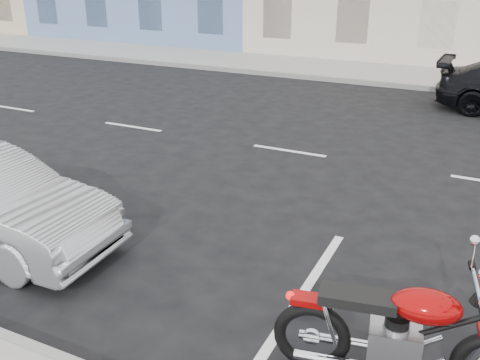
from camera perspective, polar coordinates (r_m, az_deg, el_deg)
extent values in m
plane|color=black|center=(10.76, 15.26, 1.47)|extent=(120.00, 120.00, 0.00)
cube|color=gray|center=(20.14, 6.15, 11.96)|extent=(80.00, 3.40, 0.15)
cube|color=gray|center=(18.58, 4.32, 11.15)|extent=(80.00, 0.12, 0.16)
torus|color=black|center=(5.38, 16.87, -17.29)|extent=(0.75, 0.25, 0.74)
cube|color=#8F0505|center=(5.13, 16.89, -13.69)|extent=(0.36, 0.24, 0.07)
cube|color=black|center=(5.12, 21.97, -13.16)|extent=(0.73, 0.41, 0.10)
cylinder|color=silver|center=(5.61, 20.87, -17.46)|extent=(1.05, 0.28, 0.09)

